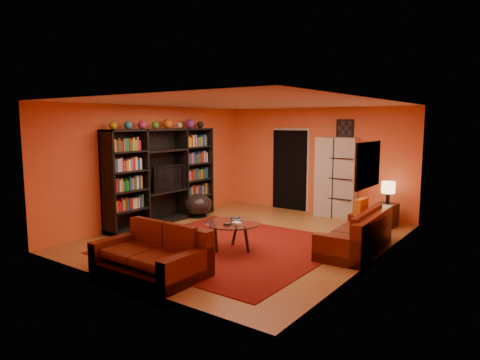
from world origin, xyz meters
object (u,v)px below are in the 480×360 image
Objects in this scene: coffee_table at (233,225)px; table_lamp at (388,188)px; sofa at (360,235)px; bowl_chair at (198,205)px; loveseat at (155,254)px; storage_cabinet at (336,177)px; side_table at (387,215)px; tv at (167,178)px; entertainment_unit at (163,176)px.

coffee_table is 3.79m from table_lamp.
sofa is 4.15m from bowl_chair.
sofa is 3.52m from loveseat.
coffee_table is 3.69m from storage_cabinet.
side_table is at bearing 0.00° from table_lamp.
tv is at bearing 42.69° from loveseat.
tv is 3.97m from storage_cabinet.
bowl_chair is 1.43× the size of table_lamp.
table_lamp is (4.22, 2.56, -0.21)m from entertainment_unit.
entertainment_unit is 3.02× the size of coffee_table.
coffee_table is at bearing -100.56° from storage_cabinet.
entertainment_unit reaches higher than side_table.
coffee_table is (0.27, 1.58, 0.17)m from loveseat.
loveseat is at bearing -137.60° from tv.
tv is 1.01× the size of coffee_table.
loveseat is (2.31, -2.41, -0.77)m from entertainment_unit.
side_table is at bearing 31.23° from entertainment_unit.
storage_cabinet is (-1.48, 2.38, 0.66)m from sofa.
entertainment_unit is at bearing -148.77° from table_lamp.
side_table is at bearing -15.77° from storage_cabinet.
tv is 1.47× the size of bowl_chair.
table_lamp is (1.64, 3.40, 0.38)m from coffee_table.
entertainment_unit is at bearing -108.14° from bowl_chair.
storage_cabinet is at bearing -46.42° from tv.
coffee_table reaches higher than side_table.
tv reaches higher than sofa.
sofa is at bearing 34.49° from coffee_table.
side_table is (1.30, -0.24, -0.70)m from storage_cabinet.
coffee_table is 1.99× the size of side_table.
side_table is at bearing 23.55° from bowl_chair.
tv is at bearing -179.09° from sofa.
entertainment_unit reaches higher than sofa.
tv is at bearing 160.37° from coffee_table.
bowl_chair is at bearing 32.37° from loveseat.
bowl_chair is at bearing -16.22° from tv.
tv reaches higher than side_table.
storage_cabinet is (2.87, 2.73, -0.06)m from tv.
tv is 0.50× the size of sofa.
sofa is at bearing -63.29° from storage_cabinet.
storage_cabinet reaches higher than side_table.
sofa is at bearing -85.00° from table_lamp.
entertainment_unit is 6.28× the size of table_lamp.
loveseat is 5.32m from side_table.
loveseat is 0.88× the size of storage_cabinet.
sofa is 1.21× the size of loveseat.
storage_cabinet is (0.34, 3.64, 0.49)m from coffee_table.
storage_cabinet reaches higher than tv.
bowl_chair reaches higher than side_table.
entertainment_unit is 4.94m from table_lamp.
loveseat is 3.31× the size of side_table.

